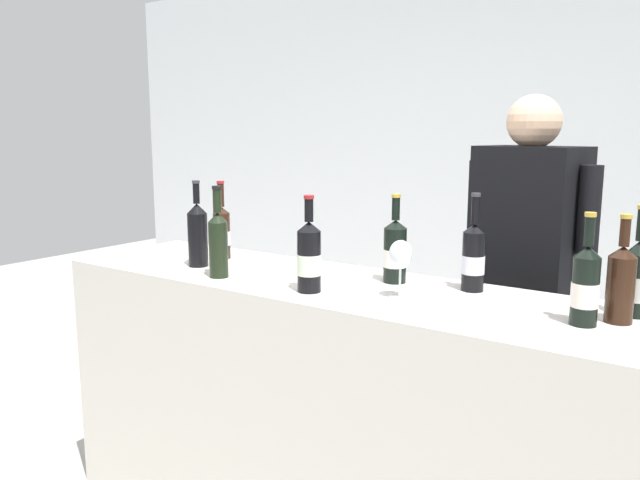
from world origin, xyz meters
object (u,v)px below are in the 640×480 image
(wine_bottle_0, at_px, (621,282))
(wine_glass, at_px, (401,256))
(wine_bottle_4, at_px, (222,232))
(wine_bottle_1, at_px, (395,251))
(wine_bottle_7, at_px, (218,242))
(wine_bottle_5, at_px, (309,257))
(wine_bottle_6, at_px, (585,285))
(person_server, at_px, (523,310))
(wine_bottle_2, at_px, (198,233))
(wine_bottle_3, at_px, (473,257))
(wine_bottle_8, at_px, (637,279))

(wine_bottle_0, distance_m, wine_glass, 0.65)
(wine_glass, bearing_deg, wine_bottle_4, 170.91)
(wine_bottle_1, relative_size, wine_bottle_7, 0.93)
(wine_bottle_1, distance_m, wine_bottle_5, 0.33)
(wine_bottle_6, relative_size, wine_glass, 1.67)
(wine_bottle_1, bearing_deg, person_server, 59.60)
(wine_bottle_0, relative_size, person_server, 0.18)
(wine_bottle_4, height_order, person_server, person_server)
(wine_bottle_1, relative_size, wine_bottle_2, 0.92)
(wine_glass, bearing_deg, wine_bottle_5, -160.79)
(wine_bottle_0, relative_size, wine_glass, 1.62)
(wine_bottle_2, relative_size, wine_bottle_4, 1.04)
(wine_glass, bearing_deg, wine_bottle_6, 3.28)
(wine_bottle_1, bearing_deg, wine_glass, -57.54)
(wine_bottle_3, xyz_separation_m, wine_bottle_8, (0.50, -0.02, -0.00))
(wine_bottle_0, height_order, wine_bottle_1, wine_bottle_1)
(wine_bottle_3, relative_size, wine_bottle_7, 0.98)
(person_server, bearing_deg, wine_glass, -105.34)
(wine_bottle_5, height_order, person_server, person_server)
(wine_bottle_3, bearing_deg, wine_bottle_8, -1.95)
(wine_bottle_1, distance_m, wine_glass, 0.22)
(wine_bottle_7, bearing_deg, wine_bottle_6, 6.83)
(wine_bottle_5, relative_size, wine_glass, 1.72)
(wine_bottle_0, distance_m, wine_bottle_1, 0.76)
(wine_bottle_1, height_order, wine_bottle_4, wine_bottle_4)
(wine_bottle_5, bearing_deg, wine_bottle_7, -177.66)
(wine_bottle_5, xyz_separation_m, wine_bottle_8, (0.96, 0.31, -0.01))
(wine_bottle_2, distance_m, wine_bottle_3, 1.09)
(wine_bottle_4, bearing_deg, wine_bottle_3, 4.05)
(wine_bottle_4, xyz_separation_m, wine_glass, (0.93, -0.15, 0.02))
(wine_bottle_4, bearing_deg, wine_bottle_1, 2.42)
(wine_glass, bearing_deg, wine_bottle_8, 17.42)
(wine_bottle_8, bearing_deg, wine_bottle_1, -178.13)
(wine_bottle_8, bearing_deg, wine_bottle_2, -171.60)
(wine_bottle_7, bearing_deg, wine_bottle_2, 154.91)
(wine_bottle_1, bearing_deg, wine_bottle_4, -177.58)
(wine_bottle_1, distance_m, person_server, 0.68)
(wine_bottle_5, distance_m, wine_glass, 0.31)
(wine_bottle_2, xyz_separation_m, wine_bottle_4, (-0.03, 0.17, -0.02))
(wine_bottle_1, bearing_deg, wine_bottle_3, 8.79)
(wine_bottle_5, height_order, wine_bottle_7, wine_bottle_7)
(wine_bottle_0, distance_m, wine_bottle_3, 0.49)
(wine_bottle_3, distance_m, wine_bottle_6, 0.44)
(wine_bottle_6, bearing_deg, wine_bottle_0, 46.74)
(wine_bottle_1, relative_size, wine_glass, 1.66)
(wine_bottle_0, xyz_separation_m, wine_bottle_1, (-0.75, 0.07, -0.00))
(wine_bottle_1, distance_m, wine_bottle_3, 0.28)
(wine_bottle_1, height_order, wine_bottle_3, wine_bottle_3)
(wine_bottle_1, distance_m, wine_bottle_6, 0.69)
(wine_bottle_5, bearing_deg, wine_glass, 19.21)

